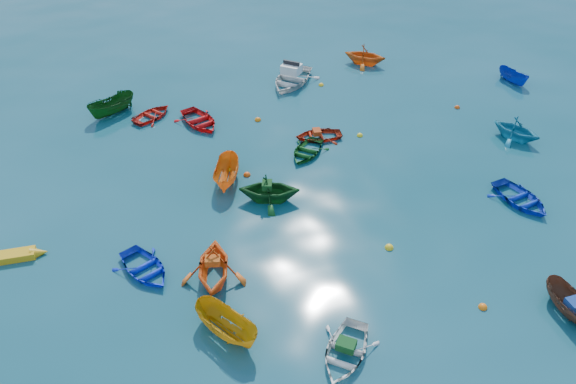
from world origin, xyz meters
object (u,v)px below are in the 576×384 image
object	(u,v)px
dinghy_blue_sw	(145,272)
dinghy_blue_se	(519,202)
motorboat_white	(291,83)
dinghy_white_near	(344,355)

from	to	relation	value
dinghy_blue_sw	dinghy_blue_se	size ratio (longest dim) A/B	0.93
motorboat_white	dinghy_blue_se	bearing A→B (deg)	-25.14
dinghy_blue_sw	motorboat_white	distance (m)	18.83
dinghy_blue_sw	dinghy_blue_se	distance (m)	17.89
dinghy_blue_sw	dinghy_blue_se	xyz separation A→B (m)	(17.86, -1.03, 0.00)
dinghy_blue_se	motorboat_white	bearing A→B (deg)	103.02
dinghy_blue_sw	dinghy_blue_se	world-z (taller)	dinghy_blue_se
motorboat_white	dinghy_white_near	bearing A→B (deg)	-60.76
dinghy_white_near	motorboat_white	distance (m)	22.07
dinghy_blue_sw	dinghy_white_near	world-z (taller)	dinghy_white_near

